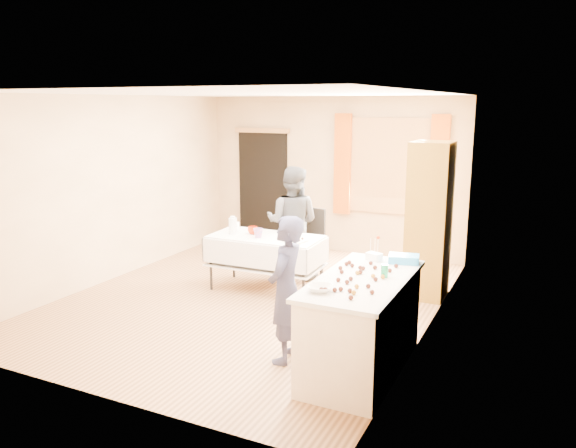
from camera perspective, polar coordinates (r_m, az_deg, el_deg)
The scene contains 29 objects.
floor at distance 7.37m, azimuth -3.57°, elevation -7.64°, with size 4.50×5.50×0.02m, color #9E7047.
ceiling at distance 6.94m, azimuth -3.86°, elevation 13.18°, with size 4.50×5.50×0.02m, color white.
wall_back at distance 9.51m, azimuth 4.47°, elevation 4.98°, with size 4.50×0.02×2.60m, color tan.
wall_front at distance 4.88m, azimuth -19.77°, elevation -2.64°, with size 4.50×0.02×2.60m, color tan.
wall_left at distance 8.37m, azimuth -17.36°, elevation 3.47°, with size 0.02×5.50×2.60m, color tan.
wall_right at distance 6.27m, azimuth 14.64°, elevation 0.87°, with size 0.02×5.50×2.60m, color tan.
window_frame at distance 9.14m, azimuth 10.28°, elevation 5.79°, with size 1.32×0.06×1.52m, color olive.
window_pane at distance 9.13m, azimuth 10.26°, elevation 5.78°, with size 1.20×0.02×1.40m, color white.
curtain_left at distance 9.33m, azimuth 5.56°, elevation 6.06°, with size 0.28×0.06×1.65m, color #B14D0E.
curtain_right at distance 8.92m, azimuth 15.05°, elevation 5.42°, with size 0.28×0.06×1.65m, color #B14D0E.
doorway at distance 10.07m, azimuth -2.55°, elevation 3.68°, with size 0.95×0.04×2.00m, color black.
door_lintel at distance 9.94m, azimuth -2.68°, elevation 9.48°, with size 1.05×0.06×0.08m, color olive.
cabinet at distance 7.43m, azimuth 14.14°, elevation 0.34°, with size 0.50×0.60×2.02m, color brown.
counter at distance 5.39m, azimuth 7.50°, elevation -10.09°, with size 0.78×1.65×0.91m.
party_table at distance 7.57m, azimuth -2.26°, elevation -3.47°, with size 1.54×0.81×0.75m.
chair at distance 8.26m, azimuth 1.93°, elevation -3.22°, with size 0.48×0.48×0.99m.
girl at distance 5.45m, azimuth -0.20°, elevation -6.68°, with size 0.39×0.56×1.45m, color #252545.
woman at distance 8.05m, azimuth 0.44°, elevation 0.16°, with size 0.86×0.71×1.62m, color black.
soda_can at distance 5.27m, azimuth 9.78°, elevation -4.72°, with size 0.07×0.07×0.12m, color #178753.
mixing_bowl at distance 4.84m, azimuth 3.25°, elevation -6.53°, with size 0.26×0.26×0.05m, color white.
foam_block at distance 5.81m, azimuth 8.73°, elevation -3.30°, with size 0.15×0.10×0.08m, color white.
blue_basket at distance 5.78m, azimuth 11.69°, elevation -3.48°, with size 0.30×0.20×0.08m, color #2B91E5.
pitcher at distance 7.62m, azimuth -5.63°, elevation -0.20°, with size 0.11×0.11×0.22m, color silver.
cup_red at distance 7.60m, azimuth -3.61°, elevation -0.65°, with size 0.15×0.15×0.11m, color #AD2201.
cup_rainbow at distance 7.39m, azimuth -3.05°, elevation -0.93°, with size 0.15×0.15×0.12m, color red.
small_bowl at distance 7.46m, azimuth 0.26°, elevation -1.09°, with size 0.19×0.19×0.05m, color white.
pastry_tray at distance 7.20m, azimuth 0.73°, elevation -1.70°, with size 0.28×0.20×0.02m, color white.
bottle at distance 7.90m, azimuth -5.32°, elevation 0.01°, with size 0.07×0.07×0.16m, color white.
cake_balls at distance 5.19m, azimuth 7.12°, elevation -5.37°, with size 0.53×1.10×0.04m.
Camera 1 is at (3.40, -6.05, 2.49)m, focal length 35.00 mm.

